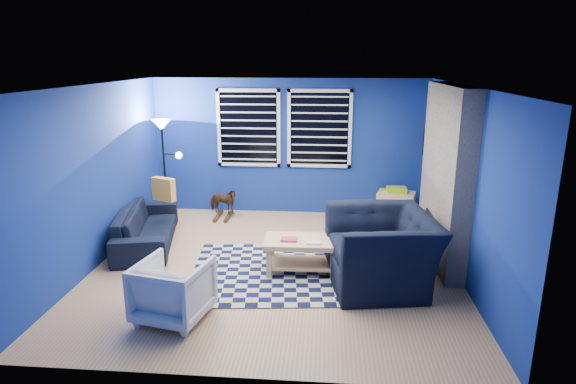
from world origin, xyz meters
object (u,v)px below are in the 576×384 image
Objects in this scene: rocking_horse at (223,201)px; cabinet at (396,206)px; armchair_bent at (173,290)px; coffee_table at (301,249)px; armchair_big at (381,250)px; floor_lamp at (163,139)px; tv at (430,146)px; sofa at (147,226)px.

rocking_horse is 3.13m from cabinet.
rocking_horse is (-0.21, 3.54, -0.03)m from armchair_bent.
cabinet is at bearing 55.83° from coffee_table.
armchair_big is 1.42× the size of coffee_table.
floor_lamp is at bearing 121.96° from rocking_horse.
tv is 0.50× the size of sofa.
floor_lamp is at bearing -176.93° from tv.
sofa is at bearing 161.31° from coffee_table.
floor_lamp reaches higher than rocking_horse.
floor_lamp is at bearing 142.20° from coffee_table.
cabinet is at bearing 5.12° from floor_lamp.
floor_lamp reaches higher than cabinet.
coffee_table is at bearing -123.27° from armchair_bent.
sofa is 2.73× the size of cabinet.
tv is 0.70× the size of armchair_big.
coffee_table is 0.56× the size of floor_lamp.
sofa is at bearing 161.68° from rocking_horse.
armchair_bent is (1.12, -2.16, 0.05)m from sofa.
cabinet is at bearing -73.22° from rocking_horse.
tv is 3.18m from coffee_table.
sofa is at bearing -89.05° from floor_lamp.
tv is at bearing -86.13° from sofa.
cabinet is 0.40× the size of floor_lamp.
tv is 3.79m from rocking_horse.
coffee_table is 3.37m from floor_lamp.
sofa is 3.68m from armchair_big.
armchair_bent is at bearing -134.30° from tv.
rocking_horse is 1.53m from floor_lamp.
cabinet reaches higher than rocking_horse.
coffee_table is (2.48, -0.84, 0.05)m from sofa.
rocking_horse is (-3.63, 0.04, -1.08)m from tv.
tv is at bearing -75.32° from rocking_horse.
armchair_big is 3.59m from rocking_horse.
floor_lamp is (-1.14, 3.26, 1.15)m from armchair_bent.
tv reaches higher than sofa.
armchair_bent is 3.64m from floor_lamp.
sofa is (-4.55, -1.34, -1.11)m from tv.
tv is at bearing 148.06° from armchair_big.
coffee_table is at bearing -109.07° from cabinet.
armchair_big is 1.89× the size of armchair_bent.
rocking_horse is (0.92, 1.38, 0.02)m from sofa.
armchair_big is at bearing -143.20° from armchair_bent.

